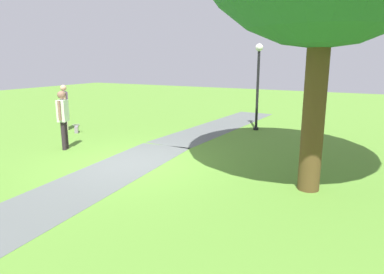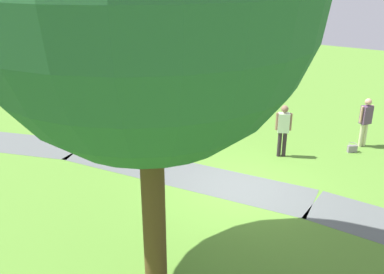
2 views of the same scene
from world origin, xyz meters
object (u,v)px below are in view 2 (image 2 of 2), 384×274
object	(u,v)px
woman_with_handbag	(366,119)
handbag_on_grass	(352,148)
man_near_boulder	(283,127)
frisbee_on_grass	(189,112)
backpack_by_boulder	(177,122)
lawn_boulder	(193,125)

from	to	relation	value
woman_with_handbag	handbag_on_grass	xyz separation A→B (m)	(0.17, 0.71, -0.87)
woman_with_handbag	man_near_boulder	distance (m)	3.11
woman_with_handbag	handbag_on_grass	distance (m)	1.14
man_near_boulder	frisbee_on_grass	bearing A→B (deg)	-24.04
man_near_boulder	backpack_by_boulder	size ratio (longest dim) A/B	4.43
lawn_boulder	woman_with_handbag	world-z (taller)	woman_with_handbag
woman_with_handbag	handbag_on_grass	size ratio (longest dim) A/B	4.53
woman_with_handbag	backpack_by_boulder	size ratio (longest dim) A/B	4.35
woman_with_handbag	frisbee_on_grass	bearing A→B (deg)	0.56
man_near_boulder	handbag_on_grass	xyz separation A→B (m)	(-1.94, -1.57, -0.90)
lawn_boulder	handbag_on_grass	distance (m)	5.63
backpack_by_boulder	lawn_boulder	bearing A→B (deg)	153.13
woman_with_handbag	backpack_by_boulder	xyz separation A→B (m)	(6.59, 1.77, -0.82)
woman_with_handbag	backpack_by_boulder	world-z (taller)	woman_with_handbag
man_near_boulder	backpack_by_boulder	xyz separation A→B (m)	(4.48, -0.52, -0.84)
lawn_boulder	man_near_boulder	distance (m)	3.52
man_near_boulder	frisbee_on_grass	size ratio (longest dim) A/B	6.53
backpack_by_boulder	man_near_boulder	bearing A→B (deg)	173.38
man_near_boulder	handbag_on_grass	bearing A→B (deg)	-141.02
lawn_boulder	backpack_by_boulder	distance (m)	1.16
frisbee_on_grass	backpack_by_boulder	bearing A→B (deg)	106.10
frisbee_on_grass	handbag_on_grass	bearing A→B (deg)	174.66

